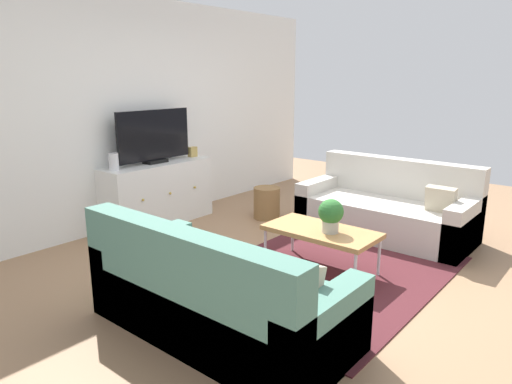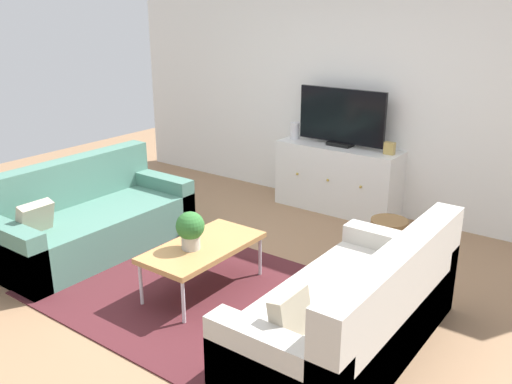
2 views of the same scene
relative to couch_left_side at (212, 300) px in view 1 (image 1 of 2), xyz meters
The scene contains 12 objects.
ground_plane 1.47m from the couch_left_side, ahead, with size 10.00×10.00×0.00m, color #997251.
wall_back 3.21m from the couch_left_side, 61.48° to the left, with size 6.40×0.12×2.70m, color white.
area_rug 1.47m from the couch_left_side, ahead, with size 2.50×1.90×0.01m, color #4C1E23.
couch_left_side is the anchor object (origin of this frame).
couch_right_side 2.89m from the couch_left_side, ahead, with size 0.89×1.90×0.85m.
coffee_table 1.47m from the couch_left_side, ahead, with size 0.54×1.04×0.41m.
potted_plant 1.48m from the couch_left_side, ahead, with size 0.23×0.23×0.31m.
tv_console 2.78m from the couch_left_side, 58.71° to the left, with size 1.43×0.47×0.76m.
flat_screen_tv 2.91m from the couch_left_side, 58.93° to the left, with size 1.03×0.16×0.64m.
glass_vase 2.59m from the couch_left_side, 70.33° to the left, with size 0.11×0.11×0.20m, color silver.
mantel_clock 3.18m from the couch_left_side, 49.37° to the left, with size 0.11×0.07×0.13m, color tan.
wicker_basket 2.87m from the couch_left_side, 30.83° to the left, with size 0.34×0.34×0.40m, color olive.
Camera 1 is at (-3.54, -2.24, 1.80)m, focal length 32.83 mm.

